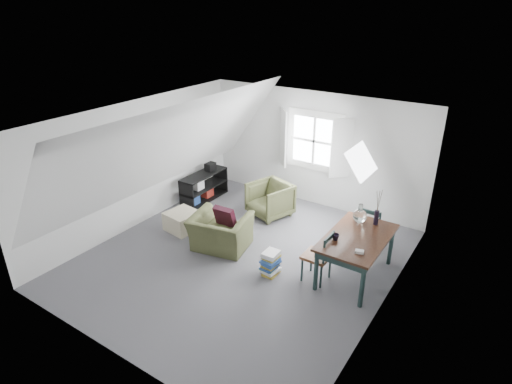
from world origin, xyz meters
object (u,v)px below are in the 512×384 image
Objects in this scene: armchair_far at (270,215)px; dining_table at (357,242)px; ottoman at (183,221)px; armchair_near at (221,247)px; magazine_stack at (271,263)px; dining_chair_far at (372,227)px; dining_chair_near at (319,256)px; media_shelf at (203,188)px.

dining_table is at bearing -6.62° from armchair_far.
ottoman reaches higher than armchair_far.
armchair_near is 2.53m from dining_table.
magazine_stack is (1.14, -1.81, 0.21)m from armchair_far.
dining_table is at bearing 30.87° from magazine_stack.
ottoman is 3.65m from dining_chair_far.
dining_chair_near is at bearing -136.67° from dining_table.
armchair_near is at bearing -105.81° from dining_chair_near.
dining_table is 4.11m from media_shelf.
dining_table is at bearing -10.42° from media_shelf.
dining_chair_near is (-0.37, -1.44, 0.03)m from dining_chair_far.
magazine_stack is (-1.10, -1.73, -0.22)m from dining_chair_far.
media_shelf is 3.24m from magazine_stack.
dining_chair_far is at bearing 16.62° from armchair_far.
armchair_near is 2.16m from media_shelf.
dining_chair_far is at bearing -158.32° from armchair_near.
dining_chair_far is at bearing 4.00° from media_shelf.
armchair_near is at bearing -167.69° from dining_table.
armchair_far is 0.65× the size of media_shelf.
dining_chair_near is (2.99, -0.04, 0.27)m from ottoman.
dining_table is (2.32, -1.10, 0.66)m from armchair_far.
dining_chair_far is at bearing 57.39° from magazine_stack.
armchair_far is 2.14m from magazine_stack.
dining_chair_far is (2.24, -0.08, 0.43)m from armchair_far.
armchair_far is at bearing 122.14° from magazine_stack.
dining_chair_near is 0.82m from magazine_stack.
media_shelf is at bearing 150.03° from magazine_stack.
magazine_stack is at bearing -87.27° from dining_chair_near.
dining_chair_far reaches higher than magazine_stack.
armchair_near is 2.46× the size of magazine_stack.
magazine_stack is (1.20, -0.20, 0.21)m from armchair_near.
ottoman is at bearing -18.82° from armchair_near.
media_shelf reaches higher than ottoman.
armchair_far is at bearing -104.23° from armchair_near.
media_shelf is (-1.67, -0.19, 0.28)m from armchair_far.
dining_chair_far reaches higher than armchair_far.
dining_table is (2.39, 0.51, 0.66)m from armchair_near.
media_shelf is at bearing -53.47° from armchair_near.
armchair_near is 1.14× the size of dining_chair_near.
armchair_far reaches higher than armchair_near.
dining_chair_far reaches higher than armchair_near.
media_shelf reaches higher than armchair_far.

